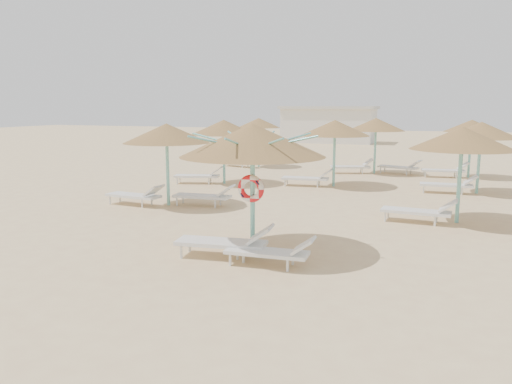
% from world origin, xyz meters
% --- Properties ---
extents(ground, '(120.00, 120.00, 0.00)m').
position_xyz_m(ground, '(0.00, 0.00, 0.00)').
color(ground, '#DFC088').
rests_on(ground, ground).
extents(main_palapa, '(3.23, 3.23, 2.90)m').
position_xyz_m(main_palapa, '(-0.05, 0.39, 2.52)').
color(main_palapa, '#73C8BE').
rests_on(main_palapa, ground).
extents(lounger_main_a, '(2.18, 0.91, 0.77)m').
position_xyz_m(lounger_main_a, '(-0.38, -0.28, 0.37)').
color(lounger_main_a, white).
rests_on(lounger_main_a, ground).
extents(lounger_main_b, '(1.88, 0.66, 0.67)m').
position_xyz_m(lounger_main_b, '(0.73, -0.49, 0.32)').
color(lounger_main_b, white).
rests_on(lounger_main_b, ground).
extents(palapa_field, '(18.32, 13.64, 2.72)m').
position_xyz_m(palapa_field, '(1.22, 9.49, 2.32)').
color(palapa_field, '#73C8BE').
rests_on(palapa_field, ground).
extents(service_hut, '(8.40, 4.40, 3.25)m').
position_xyz_m(service_hut, '(-6.00, 35.00, 1.64)').
color(service_hut, silver).
rests_on(service_hut, ground).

